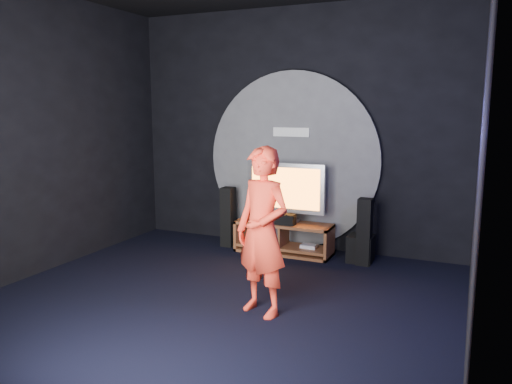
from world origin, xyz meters
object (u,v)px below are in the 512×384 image
(tower_speaker_left, at_px, (228,217))
(player, at_px, (262,232))
(tower_speaker_right, at_px, (364,232))
(tv, at_px, (286,190))
(subwoofer, at_px, (361,249))
(media_console, at_px, (284,240))

(tower_speaker_left, xyz_separation_m, player, (1.45, -2.09, 0.40))
(player, bearing_deg, tower_speaker_right, 91.66)
(tv, relative_size, subwoofer, 3.13)
(tower_speaker_left, bearing_deg, player, -55.23)
(media_console, bearing_deg, player, -75.31)
(subwoofer, distance_m, player, 2.28)
(tv, xyz_separation_m, tower_speaker_left, (-0.90, -0.05, -0.47))
(media_console, bearing_deg, tower_speaker_left, 178.74)
(tower_speaker_right, bearing_deg, tv, 173.56)
(tower_speaker_left, bearing_deg, subwoofer, 0.63)
(media_console, relative_size, tower_speaker_left, 1.55)
(player, bearing_deg, tv, 123.16)
(tower_speaker_right, bearing_deg, media_console, 176.82)
(tv, bearing_deg, player, -75.57)
(subwoofer, xyz_separation_m, player, (-0.55, -2.11, 0.67))
(media_console, bearing_deg, subwoofer, 2.19)
(tower_speaker_right, height_order, player, player)
(tower_speaker_left, height_order, player, player)
(tv, xyz_separation_m, player, (0.55, -2.14, -0.06))
(media_console, height_order, subwoofer, media_console)
(media_console, bearing_deg, tv, 96.04)
(subwoofer, bearing_deg, tv, 178.68)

